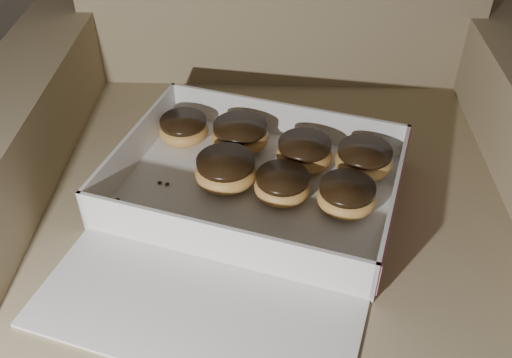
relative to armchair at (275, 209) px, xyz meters
The scene contains 14 objects.
armchair is the anchor object (origin of this frame).
bakery_box 0.22m from the armchair, 105.55° to the right, with size 0.55×0.60×0.07m.
donut_a 0.23m from the armchair, 22.22° to the right, with size 0.09×0.09×0.05m.
donut_b 0.18m from the armchair, 43.56° to the right, with size 0.09×0.09×0.05m.
donut_c 0.24m from the armchair, behind, with size 0.09×0.09×0.04m.
donut_d 0.21m from the armchair, 129.99° to the right, with size 0.10×0.10×0.05m.
donut_e 0.25m from the armchair, 54.54° to the right, with size 0.09×0.09×0.05m.
donut_f 0.18m from the armchair, behind, with size 0.10×0.10×0.05m.
donut_g 0.21m from the armchair, 86.12° to the right, with size 0.09×0.09×0.04m.
crumb_a 0.35m from the armchair, 69.60° to the right, with size 0.01×0.01×0.00m, color black.
crumb_b 0.26m from the armchair, 151.86° to the right, with size 0.01×0.01×0.00m, color black.
crumb_c 0.25m from the armchair, 149.43° to the right, with size 0.01×0.01×0.00m, color black.
crumb_d 0.33m from the armchair, 69.71° to the right, with size 0.01×0.01×0.00m, color black.
crumb_e 0.32m from the armchair, 149.78° to the right, with size 0.01×0.01×0.00m, color black.
Camera 1 is at (0.63, 0.28, 1.06)m, focal length 40.00 mm.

